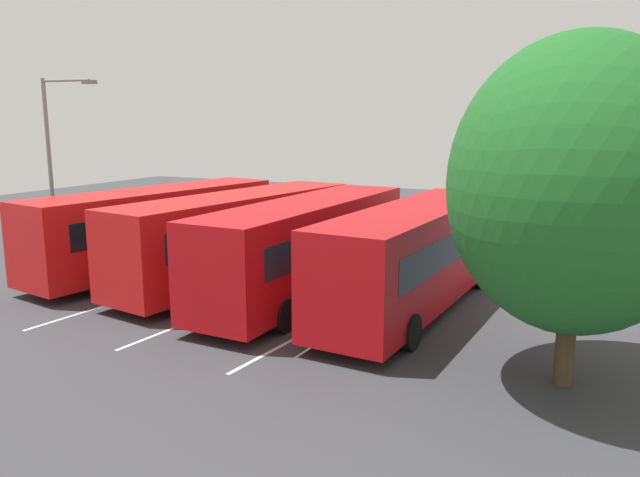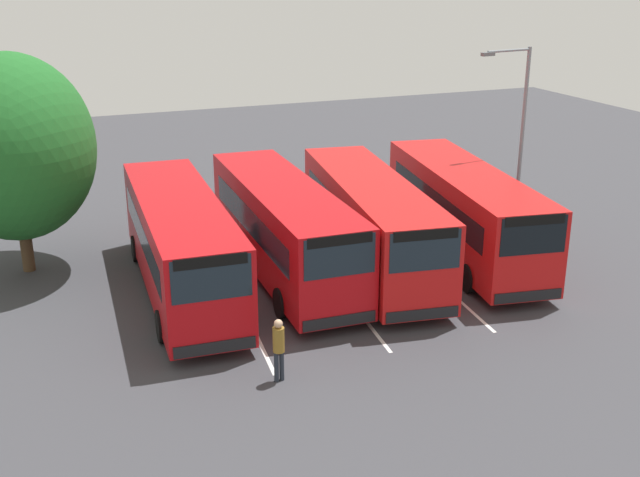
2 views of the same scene
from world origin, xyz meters
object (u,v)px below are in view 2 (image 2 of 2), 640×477
at_px(bus_far_left, 181,242).
at_px(bus_far_right, 465,209).
at_px(bus_center_right, 371,221).
at_px(depot_tree, 13,147).
at_px(pedestrian, 279,345).
at_px(street_lamp, 518,128).
at_px(bus_center_left, 284,226).

distance_m(bus_far_left, bus_far_right, 10.87).
relative_size(bus_center_right, depot_tree, 1.43).
distance_m(bus_far_left, pedestrian, 7.07).
distance_m(bus_center_right, street_lamp, 7.96).
xyz_separation_m(bus_center_left, pedestrian, (7.23, -2.68, -0.74)).
xyz_separation_m(bus_center_left, bus_far_right, (0.61, 7.09, 0.00)).
relative_size(bus_center_left, pedestrian, 6.11).
xyz_separation_m(bus_far_left, bus_center_left, (-0.29, 3.77, 0.00)).
bearing_deg(bus_far_right, street_lamp, 126.50).
xyz_separation_m(bus_center_right, bus_far_right, (0.05, 3.91, 0.00)).
height_order(pedestrian, street_lamp, street_lamp).
relative_size(bus_far_left, depot_tree, 1.41).
bearing_deg(street_lamp, bus_far_left, -1.86).
bearing_deg(bus_far_left, bus_center_right, 90.87).
height_order(bus_center_right, bus_far_right, same).
bearing_deg(bus_far_right, bus_center_left, -85.70).
height_order(bus_center_left, bus_center_right, same).
relative_size(pedestrian, depot_tree, 0.23).
relative_size(bus_far_left, bus_far_right, 0.99).
height_order(bus_center_left, street_lamp, street_lamp).
height_order(bus_far_left, bus_center_left, same).
height_order(bus_far_right, street_lamp, street_lamp).
bearing_deg(bus_center_right, bus_far_left, -83.80).
height_order(bus_far_right, depot_tree, depot_tree).
height_order(bus_center_left, depot_tree, depot_tree).
bearing_deg(depot_tree, bus_center_left, 66.08).
bearing_deg(bus_center_right, pedestrian, -32.83).
height_order(bus_far_left, pedestrian, bus_far_left).
height_order(street_lamp, depot_tree, depot_tree).
distance_m(bus_center_left, depot_tree, 9.84).
bearing_deg(pedestrian, bus_far_right, -63.62).
distance_m(bus_far_left, bus_center_left, 3.78).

